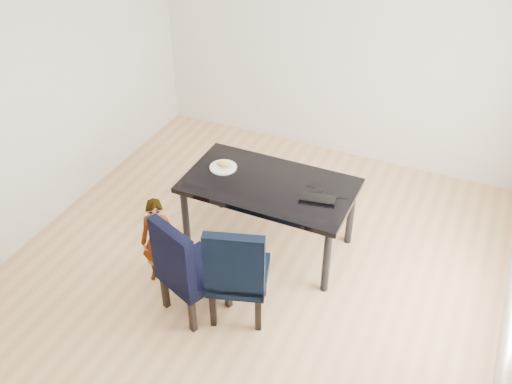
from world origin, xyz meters
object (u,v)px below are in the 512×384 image
at_px(chair_right, 239,267).
at_px(plate, 223,167).
at_px(chair_left, 194,264).
at_px(laptop, 318,196).
at_px(dining_table, 269,215).
at_px(child, 159,242).

xyz_separation_m(chair_right, plate, (-0.63, 0.96, 0.25)).
height_order(chair_left, laptop, chair_left).
distance_m(chair_right, plate, 1.18).
height_order(dining_table, child, child).
height_order(chair_right, plate, chair_right).
bearing_deg(dining_table, child, -130.19).
xyz_separation_m(dining_table, plate, (-0.51, 0.06, 0.38)).
height_order(chair_left, chair_right, chair_right).
bearing_deg(chair_left, chair_right, 40.36).
height_order(chair_right, child, chair_right).
bearing_deg(dining_table, plate, 173.52).
height_order(chair_left, plate, chair_left).
height_order(chair_left, child, chair_left).
bearing_deg(chair_right, chair_left, -178.61).
xyz_separation_m(chair_right, laptop, (0.37, 0.90, 0.26)).
xyz_separation_m(chair_left, child, (-0.47, 0.18, -0.06)).
bearing_deg(laptop, chair_left, 44.42).
bearing_deg(laptop, chair_right, 57.47).
relative_size(chair_right, laptop, 3.08).
bearing_deg(chair_right, dining_table, 79.83).
xyz_separation_m(child, plate, (0.20, 0.91, 0.31)).
bearing_deg(child, laptop, 13.97).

